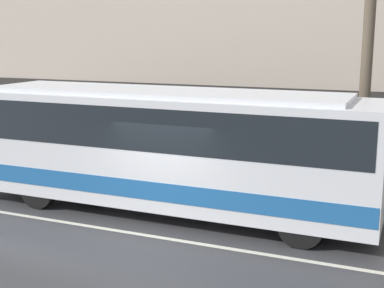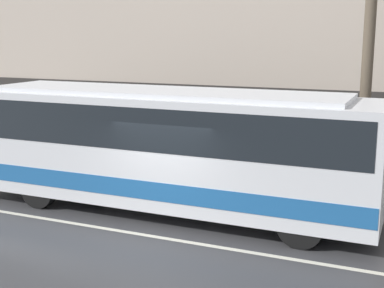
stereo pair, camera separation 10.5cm
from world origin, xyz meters
TOP-DOWN VIEW (x-y plane):
  - ground_plane at (0.00, 0.00)m, footprint 60.00×60.00m
  - sidewalk at (0.00, 5.56)m, footprint 60.00×3.11m
  - lane_stripe at (0.00, 0.00)m, footprint 54.00×0.14m
  - transit_bus at (-0.64, 1.82)m, footprint 10.97×2.62m
  - utility_pole_near at (4.04, 4.43)m, footprint 0.30×0.30m

SIDE VIEW (x-z plane):
  - ground_plane at x=0.00m, z-range 0.00..0.00m
  - lane_stripe at x=0.00m, z-range 0.00..0.01m
  - sidewalk at x=0.00m, z-range 0.00..0.17m
  - transit_bus at x=-0.64m, z-range 0.20..3.36m
  - utility_pole_near at x=4.04m, z-range 0.17..7.60m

